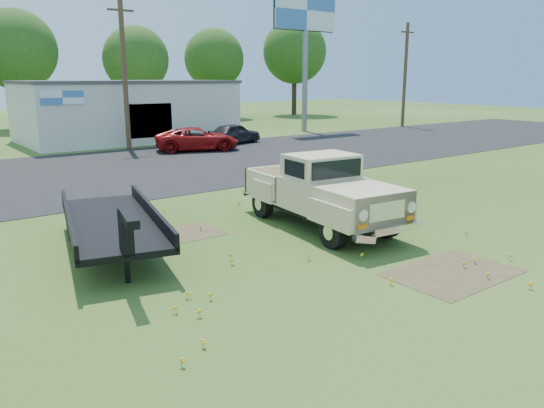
% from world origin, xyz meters
% --- Properties ---
extents(ground, '(140.00, 140.00, 0.00)m').
position_xyz_m(ground, '(0.00, 0.00, 0.00)').
color(ground, '#2C4F19').
rests_on(ground, ground).
extents(asphalt_lot, '(90.00, 14.00, 0.02)m').
position_xyz_m(asphalt_lot, '(0.00, 15.00, 0.00)').
color(asphalt_lot, black).
rests_on(asphalt_lot, ground).
extents(dirt_patch_a, '(3.00, 2.00, 0.01)m').
position_xyz_m(dirt_patch_a, '(1.50, -3.00, 0.00)').
color(dirt_patch_a, '#4A3C27').
rests_on(dirt_patch_a, ground).
extents(dirt_patch_b, '(2.20, 1.60, 0.01)m').
position_xyz_m(dirt_patch_b, '(-2.00, 3.50, 0.00)').
color(dirt_patch_b, '#4A3C27').
rests_on(dirt_patch_b, ground).
extents(commercial_building, '(14.20, 8.20, 4.15)m').
position_xyz_m(commercial_building, '(6.00, 26.99, 2.10)').
color(commercial_building, '#BCBCB7').
rests_on(commercial_building, ground).
extents(billboard, '(6.10, 0.45, 11.05)m').
position_xyz_m(billboard, '(20.00, 24.04, 8.54)').
color(billboard, slate).
rests_on(billboard, ground).
extents(utility_pole_mid, '(1.60, 0.30, 9.00)m').
position_xyz_m(utility_pole_mid, '(4.00, 22.00, 4.60)').
color(utility_pole_mid, '#42311E').
rests_on(utility_pole_mid, ground).
extents(utility_pole_east, '(1.60, 0.30, 9.00)m').
position_xyz_m(utility_pole_east, '(30.00, 22.00, 4.60)').
color(utility_pole_east, '#42311E').
rests_on(utility_pole_east, ground).
extents(treeline_d, '(6.72, 6.72, 10.00)m').
position_xyz_m(treeline_d, '(2.00, 40.50, 6.62)').
color(treeline_d, '#342417').
rests_on(treeline_d, ground).
extents(treeline_e, '(6.08, 6.08, 9.04)m').
position_xyz_m(treeline_e, '(12.00, 39.00, 5.98)').
color(treeline_e, '#342417').
rests_on(treeline_e, ground).
extents(treeline_f, '(6.40, 6.40, 9.52)m').
position_xyz_m(treeline_f, '(22.00, 41.50, 6.30)').
color(treeline_f, '#342417').
rests_on(treeline_f, ground).
extents(treeline_g, '(7.36, 7.36, 10.95)m').
position_xyz_m(treeline_g, '(32.00, 40.00, 7.25)').
color(treeline_g, '#342417').
rests_on(treeline_g, ground).
extents(vintage_pickup_truck, '(2.99, 6.26, 2.19)m').
position_xyz_m(vintage_pickup_truck, '(1.68, 1.72, 1.10)').
color(vintage_pickup_truck, beige).
rests_on(vintage_pickup_truck, ground).
extents(flatbed_trailer, '(3.56, 6.71, 1.74)m').
position_xyz_m(flatbed_trailer, '(-4.10, 3.26, 0.87)').
color(flatbed_trailer, black).
rests_on(flatbed_trailer, ground).
extents(red_pickup, '(5.49, 3.83, 1.39)m').
position_xyz_m(red_pickup, '(7.04, 18.78, 0.70)').
color(red_pickup, maroon).
rests_on(red_pickup, ground).
extents(dark_sedan, '(4.27, 2.54, 1.36)m').
position_xyz_m(dark_sedan, '(10.73, 20.34, 0.68)').
color(dark_sedan, black).
rests_on(dark_sedan, ground).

